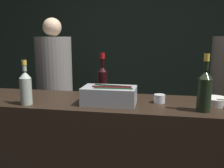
# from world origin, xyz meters

# --- Properties ---
(wall_back_chalkboard) EXTENTS (6.40, 0.06, 2.80)m
(wall_back_chalkboard) POSITION_xyz_m (0.00, 2.27, 1.40)
(wall_back_chalkboard) COLOR black
(wall_back_chalkboard) RESTS_ON ground_plane
(bar_counter) EXTENTS (2.51, 0.54, 1.01)m
(bar_counter) POSITION_xyz_m (0.00, 0.27, 0.50)
(bar_counter) COLOR black
(bar_counter) RESTS_ON ground_plane
(ice_bin_with_bottles) EXTENTS (0.36, 0.21, 0.13)m
(ice_bin_with_bottles) POSITION_xyz_m (0.01, 0.20, 1.08)
(ice_bin_with_bottles) COLOR #9EA0A5
(ice_bin_with_bottles) RESTS_ON bar_counter
(bowl_white) EXTENTS (0.17, 0.17, 0.05)m
(bowl_white) POSITION_xyz_m (0.71, 0.30, 1.04)
(bowl_white) COLOR silver
(bowl_white) RESTS_ON bar_counter
(candle_votive) EXTENTS (0.08, 0.08, 0.06)m
(candle_votive) POSITION_xyz_m (0.34, 0.29, 1.04)
(candle_votive) COLOR silver
(candle_votive) RESTS_ON bar_counter
(rose_wine_bottle) EXTENTS (0.08, 0.08, 0.30)m
(rose_wine_bottle) POSITION_xyz_m (-0.55, 0.09, 1.13)
(rose_wine_bottle) COLOR #9EA899
(rose_wine_bottle) RESTS_ON bar_counter
(champagne_bottle) EXTENTS (0.09, 0.09, 0.35)m
(champagne_bottle) POSITION_xyz_m (0.60, 0.14, 1.15)
(champagne_bottle) COLOR black
(champagne_bottle) RESTS_ON bar_counter
(red_wine_bottle_tall) EXTENTS (0.07, 0.07, 0.33)m
(red_wine_bottle_tall) POSITION_xyz_m (-0.10, 0.44, 1.14)
(red_wine_bottle_tall) COLOR black
(red_wine_bottle_tall) RESTS_ON bar_counter
(person_blond_tee) EXTENTS (0.41, 0.41, 1.67)m
(person_blond_tee) POSITION_xyz_m (-0.86, 1.28, 0.92)
(person_blond_tee) COLOR black
(person_blond_tee) RESTS_ON ground_plane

